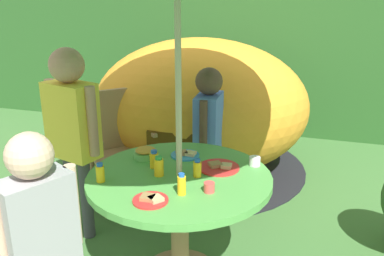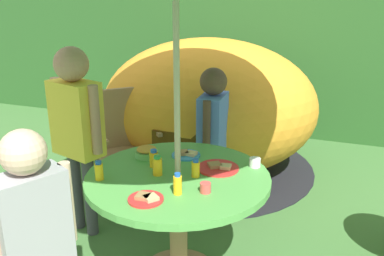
{
  "view_description": "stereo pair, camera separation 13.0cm",
  "coord_description": "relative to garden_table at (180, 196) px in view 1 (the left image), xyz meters",
  "views": [
    {
      "loc": [
        0.74,
        -2.17,
        1.8
      ],
      "look_at": [
        0.02,
        0.19,
        0.97
      ],
      "focal_mm": 39.24,
      "sensor_mm": 36.0,
      "label": 1
    },
    {
      "loc": [
        0.87,
        -2.13,
        1.8
      ],
      "look_at": [
        0.02,
        0.19,
        0.97
      ],
      "focal_mm": 39.24,
      "sensor_mm": 36.0,
      "label": 2
    }
  ],
  "objects": [
    {
      "name": "hedge_backdrop",
      "position": [
        0.0,
        3.32,
        0.51
      ],
      "size": [
        9.0,
        0.7,
        2.18
      ],
      "primitive_type": "cube",
      "color": "#285623",
      "rests_on": "ground_plane"
    },
    {
      "name": "garden_table",
      "position": [
        0.0,
        0.0,
        0.0
      ],
      "size": [
        1.11,
        1.11,
        0.73
      ],
      "color": "#93704C",
      "rests_on": "ground_plane"
    },
    {
      "name": "wooden_chair",
      "position": [
        -0.85,
        0.88,
        -0.05
      ],
      "size": [
        0.65,
        0.64,
        0.97
      ],
      "rotation": [
        0.0,
        0.0,
        0.77
      ],
      "color": "#93704C",
      "rests_on": "ground_plane"
    },
    {
      "name": "dome_tent",
      "position": [
        -0.36,
        1.73,
        0.08
      ],
      "size": [
        2.4,
        2.4,
        1.33
      ],
      "rotation": [
        0.0,
        0.0,
        0.1
      ],
      "color": "orange",
      "rests_on": "ground_plane"
    },
    {
      "name": "child_in_blue_shirt",
      "position": [
        -0.04,
        0.83,
        0.2
      ],
      "size": [
        0.21,
        0.42,
        1.23
      ],
      "rotation": [
        0.0,
        0.0,
        -1.52
      ],
      "color": "navy",
      "rests_on": "ground_plane"
    },
    {
      "name": "child_in_yellow_shirt",
      "position": [
        -0.88,
        0.26,
        0.32
      ],
      "size": [
        0.46,
        0.3,
        1.42
      ],
      "rotation": [
        0.0,
        0.0,
        -0.29
      ],
      "color": "#3F3F47",
      "rests_on": "ground_plane"
    },
    {
      "name": "child_in_grey_shirt",
      "position": [
        -0.41,
        -0.79,
        0.2
      ],
      "size": [
        0.3,
        0.38,
        1.22
      ],
      "rotation": [
        0.0,
        0.0,
        1.1
      ],
      "color": "#3F3F47",
      "rests_on": "ground_plane"
    },
    {
      "name": "snack_bowl",
      "position": [
        -0.3,
        0.19,
        0.18
      ],
      "size": [
        0.15,
        0.15,
        0.07
      ],
      "color": "#66B259",
      "rests_on": "garden_table"
    },
    {
      "name": "plate_near_right",
      "position": [
        0.2,
        0.17,
        0.15
      ],
      "size": [
        0.26,
        0.26,
        0.03
      ],
      "color": "red",
      "rests_on": "garden_table"
    },
    {
      "name": "plate_front_edge",
      "position": [
        -0.06,
        0.29,
        0.15
      ],
      "size": [
        0.19,
        0.19,
        0.03
      ],
      "color": "#338CD8",
      "rests_on": "garden_table"
    },
    {
      "name": "plate_center_front",
      "position": [
        -0.04,
        -0.35,
        0.15
      ],
      "size": [
        0.19,
        0.19,
        0.03
      ],
      "color": "red",
      "rests_on": "garden_table"
    },
    {
      "name": "juice_bottle_near_left",
      "position": [
        -0.41,
        -0.22,
        0.2
      ],
      "size": [
        0.05,
        0.05,
        0.12
      ],
      "color": "yellow",
      "rests_on": "garden_table"
    },
    {
      "name": "juice_bottle_far_left",
      "position": [
        0.09,
        -0.23,
        0.2
      ],
      "size": [
        0.05,
        0.05,
        0.12
      ],
      "color": "yellow",
      "rests_on": "garden_table"
    },
    {
      "name": "juice_bottle_far_right",
      "position": [
        -0.19,
        0.06,
        0.2
      ],
      "size": [
        0.06,
        0.06,
        0.11
      ],
      "color": "yellow",
      "rests_on": "garden_table"
    },
    {
      "name": "juice_bottle_center_back",
      "position": [
        -0.11,
        -0.04,
        0.2
      ],
      "size": [
        0.06,
        0.06,
        0.12
      ],
      "color": "yellow",
      "rests_on": "garden_table"
    },
    {
      "name": "juice_bottle_mid_left",
      "position": [
        0.11,
        0.01,
        0.19
      ],
      "size": [
        0.05,
        0.05,
        0.11
      ],
      "color": "yellow",
      "rests_on": "garden_table"
    },
    {
      "name": "cup_near",
      "position": [
        0.23,
        -0.16,
        0.17
      ],
      "size": [
        0.06,
        0.06,
        0.06
      ],
      "primitive_type": "cylinder",
      "color": "#E04C47",
      "rests_on": "garden_table"
    },
    {
      "name": "cup_far",
      "position": [
        0.41,
        0.28,
        0.17
      ],
      "size": [
        0.07,
        0.07,
        0.06
      ],
      "primitive_type": "cylinder",
      "color": "white",
      "rests_on": "garden_table"
    }
  ]
}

